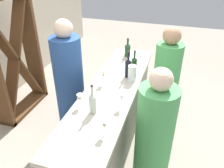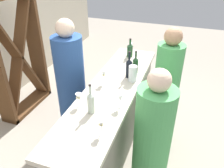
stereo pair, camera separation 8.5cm
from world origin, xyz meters
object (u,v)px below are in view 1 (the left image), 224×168
wine_bottle_center_olive_green (134,64)px  person_center_guest (154,136)px  person_right_guest (69,84)px  wine_bottle_second_left_near_black (128,67)px  wine_bottle_leftmost_clear_pale (93,103)px  wine_rack (14,58)px  wine_glass_near_left (122,98)px  water_pitcher (132,73)px  wine_glass_near_right (128,46)px  wine_glass_far_left (104,74)px  wine_glass_near_center (105,124)px  wine_glass_far_center (80,98)px  person_left_guest (164,91)px  wine_bottle_second_right_olive_green (128,50)px

wine_bottle_center_olive_green → person_center_guest: 0.97m
person_right_guest → wine_bottle_second_left_near_black: bearing=27.6°
wine_bottle_leftmost_clear_pale → person_right_guest: person_right_guest is taller
wine_bottle_leftmost_clear_pale → person_right_guest: (0.70, 0.62, -0.31)m
wine_rack → wine_glass_near_left: 1.99m
wine_rack → water_pitcher: (-0.17, -1.83, 0.13)m
wine_glass_near_right → wine_glass_far_left: (-0.98, 0.06, 0.02)m
wine_glass_near_left → person_center_guest: 0.53m
wine_glass_near_center → wine_bottle_leftmost_clear_pale: bearing=39.4°
wine_bottle_second_left_near_black → wine_glass_near_right: size_ratio=2.12×
wine_glass_near_left → wine_glass_near_center: wine_glass_near_left is taller
wine_glass_near_right → wine_glass_near_left: bearing=-169.0°
wine_bottle_second_left_near_black → person_right_guest: 0.84m
wine_rack → wine_bottle_leftmost_clear_pale: (-0.90, -1.61, 0.15)m
wine_glass_far_center → wine_glass_near_center: bearing=-130.4°
wine_rack → wine_bottle_center_olive_green: 1.81m
wine_glass_near_left → wine_glass_near_right: bearing=11.0°
wine_bottle_center_olive_green → person_right_guest: 0.91m
wine_bottle_second_left_near_black → person_left_guest: 0.58m
wine_glass_near_left → person_center_guest: size_ratio=0.11×
wine_glass_near_left → wine_bottle_second_right_olive_green: bearing=11.2°
wine_bottle_second_left_near_black → water_pitcher: wine_bottle_second_left_near_black is taller
wine_glass_far_left → person_right_guest: (0.14, 0.54, -0.32)m
wine_glass_near_center → person_left_guest: bearing=-19.2°
wine_rack → wine_glass_near_right: size_ratio=11.45×
wine_rack → wine_bottle_leftmost_clear_pale: wine_rack is taller
wine_bottle_leftmost_clear_pale → person_center_guest: 0.74m
wine_glass_near_right → water_pitcher: 0.85m
wine_bottle_second_left_near_black → wine_glass_far_left: size_ratio=1.90×
wine_bottle_leftmost_clear_pale → water_pitcher: 0.76m
person_left_guest → person_center_guest: person_left_guest is taller
wine_glass_near_center → water_pitcher: water_pitcher is taller
wine_bottle_leftmost_clear_pale → wine_bottle_second_right_olive_green: (1.41, 0.01, -0.01)m
wine_bottle_leftmost_clear_pale → wine_glass_near_right: size_ratio=1.96×
water_pitcher → person_left_guest: 0.53m
wine_bottle_second_right_olive_green → water_pitcher: 0.72m
wine_glass_far_left → person_left_guest: person_left_guest is taller
wine_glass_near_center → wine_glass_far_center: 0.48m
wine_rack → wine_glass_near_center: 2.15m
wine_bottle_leftmost_clear_pale → wine_glass_near_left: 0.30m
wine_bottle_second_right_olive_green → water_pitcher: bearing=-161.8°
wine_glass_far_left → person_center_guest: (-0.40, -0.68, -0.41)m
wine_glass_near_left → wine_bottle_second_left_near_black: bearing=8.2°
wine_rack → wine_glass_near_left: (-0.73, -1.85, 0.14)m
wine_glass_near_center → person_right_guest: size_ratio=0.09×
wine_glass_near_left → person_right_guest: bearing=58.4°
water_pitcher → wine_bottle_second_right_olive_green: bearing=18.2°
wine_bottle_leftmost_clear_pale → water_pitcher: wine_bottle_leftmost_clear_pale is taller
wine_bottle_second_left_near_black → wine_glass_near_center: wine_bottle_second_left_near_black is taller
wine_bottle_second_right_olive_green → person_center_guest: 1.44m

